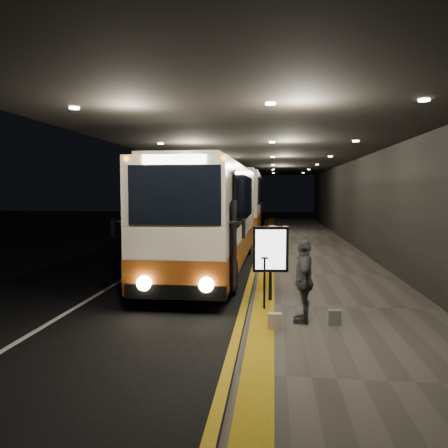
# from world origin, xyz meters

# --- Properties ---
(ground) EXTENTS (90.00, 90.00, 0.00)m
(ground) POSITION_xyz_m (0.00, 0.00, 0.00)
(ground) COLOR black
(lane_line_white) EXTENTS (0.12, 50.00, 0.01)m
(lane_line_white) POSITION_xyz_m (-1.80, 5.00, 0.01)
(lane_line_white) COLOR silver
(lane_line_white) RESTS_ON ground
(kerb_stripe_yellow) EXTENTS (0.18, 50.00, 0.01)m
(kerb_stripe_yellow) POSITION_xyz_m (2.35, 5.00, 0.01)
(kerb_stripe_yellow) COLOR gold
(kerb_stripe_yellow) RESTS_ON ground
(sidewalk) EXTENTS (4.50, 50.00, 0.15)m
(sidewalk) POSITION_xyz_m (4.75, 5.00, 0.07)
(sidewalk) COLOR #514C44
(sidewalk) RESTS_ON ground
(tactile_strip) EXTENTS (0.50, 50.00, 0.01)m
(tactile_strip) POSITION_xyz_m (2.85, 5.00, 0.16)
(tactile_strip) COLOR gold
(tactile_strip) RESTS_ON sidewalk
(terminal_wall) EXTENTS (0.10, 50.00, 6.00)m
(terminal_wall) POSITION_xyz_m (7.00, 5.00, 3.00)
(terminal_wall) COLOR black
(terminal_wall) RESTS_ON ground
(support_columns) EXTENTS (0.80, 24.80, 4.40)m
(support_columns) POSITION_xyz_m (-1.50, 4.00, 2.20)
(support_columns) COLOR black
(support_columns) RESTS_ON ground
(canopy) EXTENTS (9.00, 50.00, 0.40)m
(canopy) POSITION_xyz_m (2.50, 5.00, 4.60)
(canopy) COLOR black
(canopy) RESTS_ON support_columns
(coach_main) EXTENTS (2.59, 12.02, 3.73)m
(coach_main) POSITION_xyz_m (0.81, 2.09, 1.79)
(coach_main) COLOR beige
(coach_main) RESTS_ON ground
(coach_second) EXTENTS (2.78, 12.88, 4.05)m
(coach_second) POSITION_xyz_m (0.77, 16.68, 1.94)
(coach_second) COLOR beige
(coach_second) RESTS_ON ground
(passenger_boarding) EXTENTS (0.46, 0.62, 1.56)m
(passenger_boarding) POSITION_xyz_m (3.04, 1.43, 0.93)
(passenger_boarding) COLOR #B0528A
(passenger_boarding) RESTS_ON sidewalk
(passenger_waiting_grey) EXTENTS (0.61, 1.06, 1.75)m
(passenger_waiting_grey) POSITION_xyz_m (3.71, -4.48, 1.02)
(passenger_waiting_grey) COLOR #4A4A4F
(passenger_waiting_grey) RESTS_ON sidewalk
(bag_polka) EXTENTS (0.27, 0.15, 0.31)m
(bag_polka) POSITION_xyz_m (4.32, -4.63, 0.31)
(bag_polka) COLOR black
(bag_polka) RESTS_ON sidewalk
(bag_plain) EXTENTS (0.27, 0.16, 0.33)m
(bag_plain) POSITION_xyz_m (3.11, -5.09, 0.32)
(bag_plain) COLOR beige
(bag_plain) RESTS_ON sidewalk
(info_sign) EXTENTS (0.89, 0.20, 1.86)m
(info_sign) POSITION_xyz_m (3.00, -2.78, 1.41)
(info_sign) COLOR black
(info_sign) RESTS_ON sidewalk
(stanchion_post) EXTENTS (0.05, 0.05, 1.20)m
(stanchion_post) POSITION_xyz_m (2.87, -3.59, 0.75)
(stanchion_post) COLOR black
(stanchion_post) RESTS_ON sidewalk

